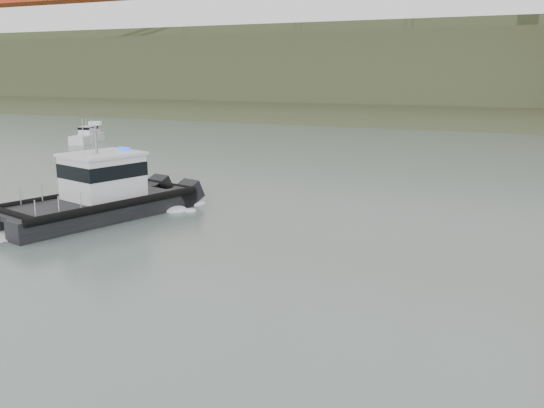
{
  "coord_description": "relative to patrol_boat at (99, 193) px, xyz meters",
  "views": [
    {
      "loc": [
        11.89,
        -16.5,
        8.21
      ],
      "look_at": [
        0.82,
        7.54,
        2.4
      ],
      "focal_mm": 40.0,
      "sensor_mm": 36.0,
      "label": 1
    }
  ],
  "objects": [
    {
      "name": "motorboat",
      "position": [
        -26.17,
        28.72,
        -0.67
      ],
      "size": [
        3.1,
        5.7,
        2.98
      ],
      "rotation": [
        0.0,
        0.0,
        0.25
      ],
      "color": "silver",
      "rests_on": "ground"
    },
    {
      "name": "ground",
      "position": [
        11.29,
        -10.14,
        -1.42
      ],
      "size": [
        400.0,
        400.0,
        0.0
      ],
      "primitive_type": "plane",
      "color": "slate",
      "rests_on": "ground"
    },
    {
      "name": "patrol_boat",
      "position": [
        0.0,
        0.0,
        0.0
      ],
      "size": [
        7.12,
        12.36,
        5.66
      ],
      "rotation": [
        0.0,
        0.0,
        -0.26
      ],
      "color": "black",
      "rests_on": "ground"
    },
    {
      "name": "headlands",
      "position": [
        11.29,
        115.36,
        5.63
      ],
      "size": [
        500.0,
        105.36,
        27.12
      ],
      "color": "#364427",
      "rests_on": "ground"
    }
  ]
}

